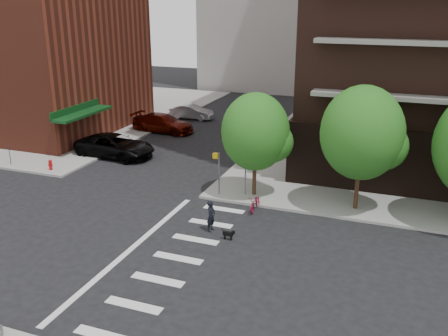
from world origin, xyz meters
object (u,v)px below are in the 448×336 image
(parked_car_silver, at_px, (192,112))
(scooter, at_px, (255,203))
(dog_walker, at_px, (211,216))
(parked_car_maroon, at_px, (163,123))
(fire_hydrant, at_px, (50,164))
(parked_car_black, at_px, (115,146))

(parked_car_silver, height_order, scooter, parked_car_silver)
(dog_walker, bearing_deg, parked_car_maroon, 40.41)
(fire_hydrant, bearing_deg, parked_car_silver, 81.76)
(fire_hydrant, distance_m, parked_car_silver, 18.11)
(fire_hydrant, height_order, parked_car_maroon, parked_car_maroon)
(fire_hydrant, height_order, scooter, scooter)
(parked_car_silver, bearing_deg, fire_hydrant, 169.73)
(fire_hydrant, bearing_deg, parked_car_black, 63.24)
(parked_car_black, height_order, scooter, parked_car_black)
(parked_car_black, bearing_deg, parked_car_silver, 1.99)
(parked_car_black, xyz_separation_m, scooter, (12.90, -5.86, -0.40))
(fire_hydrant, bearing_deg, dog_walker, -18.36)
(scooter, height_order, dog_walker, dog_walker)
(parked_car_maroon, xyz_separation_m, parked_car_silver, (0.30, 5.56, -0.11))
(parked_car_maroon, xyz_separation_m, scooter, (12.90, -13.66, -0.36))
(fire_hydrant, bearing_deg, parked_car_maroon, 79.46)
(parked_car_black, distance_m, parked_car_silver, 13.36)
(scooter, bearing_deg, parked_car_black, 153.73)
(parked_car_black, distance_m, scooter, 14.17)
(scooter, bearing_deg, dog_walker, -114.07)
(parked_car_black, distance_m, dog_walker, 14.74)
(scooter, distance_m, dog_walker, 3.58)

